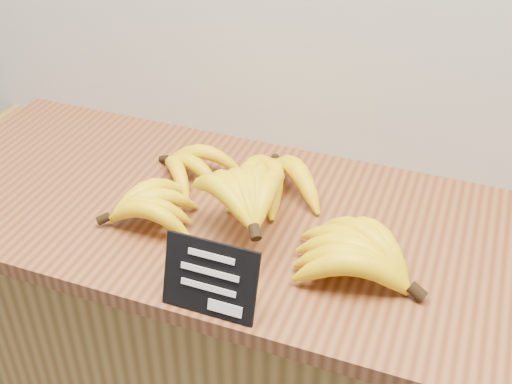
# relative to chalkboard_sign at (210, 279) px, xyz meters

# --- Properties ---
(counter_top) EXTENTS (1.37, 0.54, 0.03)m
(counter_top) POSITION_rel_chalkboard_sign_xyz_m (0.00, 0.24, -0.07)
(counter_top) COLOR brown
(counter_top) RESTS_ON counter
(chalkboard_sign) EXTENTS (0.15, 0.04, 0.11)m
(chalkboard_sign) POSITION_rel_chalkboard_sign_xyz_m (0.00, 0.00, 0.00)
(chalkboard_sign) COLOR black
(chalkboard_sign) RESTS_ON counter_top
(banana_pile) EXTENTS (0.57, 0.41, 0.12)m
(banana_pile) POSITION_rel_chalkboard_sign_xyz_m (-0.00, 0.22, -0.01)
(banana_pile) COLOR yellow
(banana_pile) RESTS_ON counter_top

